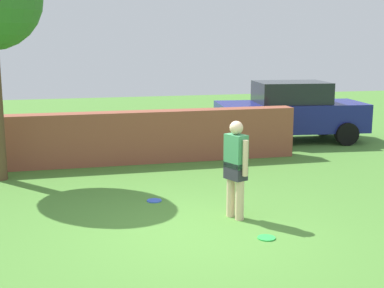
{
  "coord_description": "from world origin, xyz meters",
  "views": [
    {
      "loc": [
        -1.91,
        -7.43,
        2.88
      ],
      "look_at": [
        0.39,
        1.92,
        1.0
      ],
      "focal_mm": 49.72,
      "sensor_mm": 36.0,
      "label": 1
    }
  ],
  "objects": [
    {
      "name": "person",
      "position": [
        0.78,
        0.53,
        0.9
      ],
      "size": [
        0.34,
        0.5,
        1.62
      ],
      "rotation": [
        0.0,
        0.0,
        1.98
      ],
      "color": "beige",
      "rests_on": "ground"
    },
    {
      "name": "frisbee_green",
      "position": [
        0.94,
        -0.46,
        0.01
      ],
      "size": [
        0.27,
        0.27,
        0.02
      ],
      "primitive_type": "cylinder",
      "color": "green",
      "rests_on": "ground"
    },
    {
      "name": "ground_plane",
      "position": [
        0.0,
        0.0,
        0.0
      ],
      "size": [
        40.0,
        40.0,
        0.0
      ],
      "primitive_type": "plane",
      "color": "#4C8433"
    },
    {
      "name": "car",
      "position": [
        4.49,
        6.66,
        0.86
      ],
      "size": [
        4.35,
        2.25,
        1.72
      ],
      "rotation": [
        0.0,
        0.0,
        3.04
      ],
      "color": "navy",
      "rests_on": "ground"
    },
    {
      "name": "brick_wall",
      "position": [
        -1.5,
        4.94,
        0.62
      ],
      "size": [
        10.36,
        0.5,
        1.24
      ],
      "primitive_type": "cube",
      "color": "brown",
      "rests_on": "ground"
    },
    {
      "name": "frisbee_blue",
      "position": [
        -0.36,
        1.77,
        0.01
      ],
      "size": [
        0.27,
        0.27,
        0.02
      ],
      "primitive_type": "cylinder",
      "color": "blue",
      "rests_on": "ground"
    }
  ]
}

